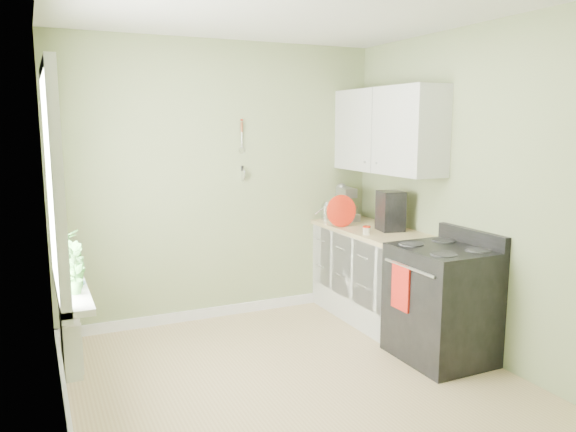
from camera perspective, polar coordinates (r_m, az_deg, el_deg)
name	(u,v)px	position (r m, az deg, el deg)	size (l,w,h in m)	color
floor	(304,391)	(4.27, 1.60, -17.39)	(3.20, 3.60, 0.02)	tan
wall_back	(222,182)	(5.52, -6.71, 3.44)	(3.20, 0.02, 2.70)	#919E6C
wall_left	(51,224)	(3.46, -22.91, -0.73)	(0.02, 3.60, 2.70)	#919E6C
wall_right	(483,194)	(4.79, 19.22, 2.08)	(0.02, 3.60, 2.70)	#919E6C
base_cabinets	(378,278)	(5.54, 9.15, -6.24)	(0.60, 1.60, 0.87)	silver
countertop	(379,232)	(5.43, 9.19, -1.63)	(0.64, 1.60, 0.04)	tan
upper_cabinets	(387,130)	(5.49, 10.04, 8.55)	(0.35, 1.40, 0.80)	silver
window	(52,184)	(3.74, -22.86, 3.06)	(0.06, 1.14, 1.44)	white
window_sill	(71,288)	(3.86, -21.14, -6.80)	(0.18, 1.14, 0.04)	white
radiator	(70,340)	(3.91, -21.25, -11.68)	(0.12, 0.50, 0.35)	white
wall_utensils	(242,160)	(5.54, -4.68, 5.72)	(0.02, 0.14, 0.58)	tan
stove	(442,302)	(4.79, 15.33, -8.47)	(0.68, 0.76, 1.06)	black
stand_mixer	(346,205)	(5.93, 5.93, 1.14)	(0.23, 0.34, 0.38)	#B2B2B7
kettle	(326,211)	(5.93, 3.93, 0.54)	(0.19, 0.11, 0.19)	silver
coffee_maker	(390,212)	(5.39, 10.35, 0.41)	(0.26, 0.27, 0.38)	black
red_tray	(341,211)	(5.52, 5.44, 0.51)	(0.32, 0.32, 0.02)	red
jar	(367,230)	(5.19, 7.99, -1.43)	(0.07, 0.07, 0.08)	beige
plant_a	(74,270)	(3.60, -20.89, -5.18)	(0.16, 0.11, 0.30)	#37712D
plant_b	(72,265)	(3.74, -21.05, -4.67)	(0.16, 0.13, 0.29)	#37712D
plant_c	(69,254)	(3.98, -21.32, -3.60)	(0.18, 0.18, 0.33)	#37712D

